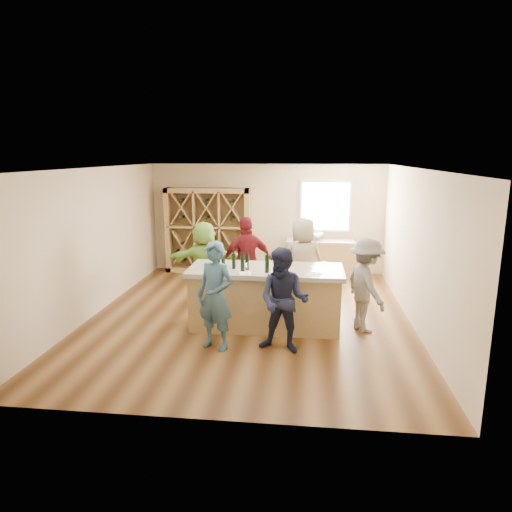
# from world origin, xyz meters

# --- Properties ---
(floor) EXTENTS (6.00, 7.00, 0.10)m
(floor) POSITION_xyz_m (0.00, 0.00, -0.05)
(floor) COLOR brown
(floor) RESTS_ON ground
(ceiling) EXTENTS (6.00, 7.00, 0.10)m
(ceiling) POSITION_xyz_m (0.00, 0.00, 2.85)
(ceiling) COLOR white
(ceiling) RESTS_ON ground
(wall_back) EXTENTS (6.00, 0.10, 2.80)m
(wall_back) POSITION_xyz_m (0.00, 3.55, 1.40)
(wall_back) COLOR #C5B08F
(wall_back) RESTS_ON ground
(wall_front) EXTENTS (6.00, 0.10, 2.80)m
(wall_front) POSITION_xyz_m (0.00, -3.55, 1.40)
(wall_front) COLOR #C5B08F
(wall_front) RESTS_ON ground
(wall_left) EXTENTS (0.10, 7.00, 2.80)m
(wall_left) POSITION_xyz_m (-3.05, 0.00, 1.40)
(wall_left) COLOR #C5B08F
(wall_left) RESTS_ON ground
(wall_right) EXTENTS (0.10, 7.00, 2.80)m
(wall_right) POSITION_xyz_m (3.05, 0.00, 1.40)
(wall_right) COLOR #C5B08F
(wall_right) RESTS_ON ground
(window_frame) EXTENTS (1.30, 0.06, 1.30)m
(window_frame) POSITION_xyz_m (1.50, 3.47, 1.75)
(window_frame) COLOR white
(window_frame) RESTS_ON wall_back
(window_pane) EXTENTS (1.18, 0.01, 1.18)m
(window_pane) POSITION_xyz_m (1.50, 3.44, 1.75)
(window_pane) COLOR white
(window_pane) RESTS_ON wall_back
(wine_rack) EXTENTS (2.20, 0.45, 2.20)m
(wine_rack) POSITION_xyz_m (-1.50, 3.27, 1.10)
(wine_rack) COLOR #A2814D
(wine_rack) RESTS_ON floor
(back_counter_base) EXTENTS (1.60, 0.58, 0.86)m
(back_counter_base) POSITION_xyz_m (1.40, 3.20, 0.43)
(back_counter_base) COLOR #A2814D
(back_counter_base) RESTS_ON floor
(back_counter_top) EXTENTS (1.70, 0.62, 0.06)m
(back_counter_top) POSITION_xyz_m (1.40, 3.20, 0.89)
(back_counter_top) COLOR #A59B87
(back_counter_top) RESTS_ON back_counter_base
(sink) EXTENTS (0.54, 0.54, 0.19)m
(sink) POSITION_xyz_m (1.20, 3.20, 1.01)
(sink) COLOR silver
(sink) RESTS_ON back_counter_top
(faucet) EXTENTS (0.02, 0.02, 0.30)m
(faucet) POSITION_xyz_m (1.20, 3.38, 1.07)
(faucet) COLOR silver
(faucet) RESTS_ON back_counter_top
(tasting_counter_base) EXTENTS (2.60, 1.00, 1.00)m
(tasting_counter_base) POSITION_xyz_m (0.35, -0.44, 0.50)
(tasting_counter_base) COLOR #A2814D
(tasting_counter_base) RESTS_ON floor
(tasting_counter_top) EXTENTS (2.72, 1.12, 0.08)m
(tasting_counter_top) POSITION_xyz_m (0.35, -0.44, 1.04)
(tasting_counter_top) COLOR #A59B87
(tasting_counter_top) RESTS_ON tasting_counter_base
(wine_bottle_a) EXTENTS (0.08, 0.08, 0.29)m
(wine_bottle_a) POSITION_xyz_m (-0.48, -0.55, 1.23)
(wine_bottle_a) COLOR black
(wine_bottle_a) RESTS_ON tasting_counter_top
(wine_bottle_b) EXTENTS (0.07, 0.07, 0.26)m
(wine_bottle_b) POSITION_xyz_m (-0.36, -0.70, 1.21)
(wine_bottle_b) COLOR black
(wine_bottle_b) RESTS_ON tasting_counter_top
(wine_bottle_c) EXTENTS (0.07, 0.07, 0.27)m
(wine_bottle_c) POSITION_xyz_m (-0.21, -0.54, 1.21)
(wine_bottle_c) COLOR black
(wine_bottle_c) RESTS_ON tasting_counter_top
(wine_bottle_d) EXTENTS (0.07, 0.07, 0.28)m
(wine_bottle_d) POSITION_xyz_m (-0.03, -0.71, 1.22)
(wine_bottle_d) COLOR black
(wine_bottle_d) RESTS_ON tasting_counter_top
(wine_bottle_e) EXTENTS (0.09, 0.09, 0.27)m
(wine_bottle_e) POSITION_xyz_m (0.04, -0.62, 1.22)
(wine_bottle_e) COLOR black
(wine_bottle_e) RESTS_ON tasting_counter_top
(wine_glass_a) EXTENTS (0.08, 0.08, 0.19)m
(wine_glass_a) POSITION_xyz_m (0.07, -0.87, 1.17)
(wine_glass_a) COLOR white
(wine_glass_a) RESTS_ON tasting_counter_top
(wine_glass_b) EXTENTS (0.08, 0.08, 0.17)m
(wine_glass_b) POSITION_xyz_m (0.54, -0.89, 1.17)
(wine_glass_b) COLOR white
(wine_glass_b) RESTS_ON tasting_counter_top
(wine_glass_d) EXTENTS (0.08, 0.08, 0.20)m
(wine_glass_d) POSITION_xyz_m (0.75, -0.64, 1.18)
(wine_glass_d) COLOR white
(wine_glass_d) RESTS_ON tasting_counter_top
(wine_glass_e) EXTENTS (0.09, 0.09, 0.19)m
(wine_glass_e) POSITION_xyz_m (1.34, -0.65, 1.17)
(wine_glass_e) COLOR white
(wine_glass_e) RESTS_ON tasting_counter_top
(tasting_menu_a) EXTENTS (0.26, 0.32, 0.00)m
(tasting_menu_a) POSITION_xyz_m (0.03, -0.81, 1.08)
(tasting_menu_a) COLOR white
(tasting_menu_a) RESTS_ON tasting_counter_top
(tasting_menu_b) EXTENTS (0.30, 0.37, 0.00)m
(tasting_menu_b) POSITION_xyz_m (0.56, -0.81, 1.08)
(tasting_menu_b) COLOR white
(tasting_menu_b) RESTS_ON tasting_counter_top
(tasting_menu_c) EXTENTS (0.34, 0.39, 0.00)m
(tasting_menu_c) POSITION_xyz_m (1.19, -0.78, 1.08)
(tasting_menu_c) COLOR white
(tasting_menu_c) RESTS_ON tasting_counter_top
(person_near_left) EXTENTS (0.76, 0.66, 1.73)m
(person_near_left) POSITION_xyz_m (-0.35, -1.47, 0.87)
(person_near_left) COLOR #335972
(person_near_left) RESTS_ON floor
(person_near_right) EXTENTS (0.88, 0.60, 1.66)m
(person_near_right) POSITION_xyz_m (0.72, -1.47, 0.83)
(person_near_right) COLOR #191E38
(person_near_right) RESTS_ON floor
(person_server) EXTENTS (0.86, 1.17, 1.65)m
(person_server) POSITION_xyz_m (2.09, -0.46, 0.83)
(person_server) COLOR slate
(person_server) RESTS_ON floor
(person_far_mid) EXTENTS (1.20, 0.94, 1.83)m
(person_far_mid) POSITION_xyz_m (-0.14, 0.70, 0.92)
(person_far_mid) COLOR #590F14
(person_far_mid) RESTS_ON floor
(person_far_right) EXTENTS (1.03, 0.82, 1.83)m
(person_far_right) POSITION_xyz_m (0.98, 0.74, 0.91)
(person_far_right) COLOR gray
(person_far_right) RESTS_ON floor
(person_far_left) EXTENTS (1.65, 0.78, 1.71)m
(person_far_left) POSITION_xyz_m (-1.06, 0.87, 0.85)
(person_far_left) COLOR #8CC64C
(person_far_left) RESTS_ON floor
(wine_bottle_f) EXTENTS (0.07, 0.07, 0.30)m
(wine_bottle_f) POSITION_xyz_m (0.40, -0.74, 1.23)
(wine_bottle_f) COLOR black
(wine_bottle_f) RESTS_ON tasting_counter_top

